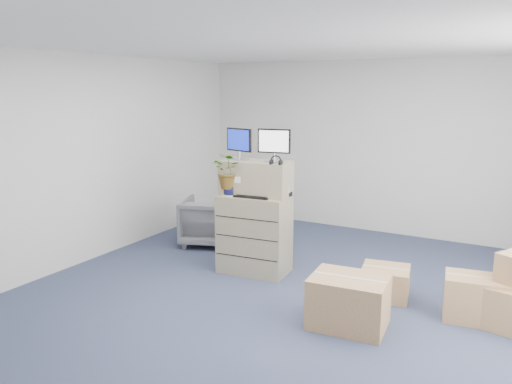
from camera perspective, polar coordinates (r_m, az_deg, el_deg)
ground at (r=5.54m, az=2.43°, el=-13.19°), size 7.00×7.00×0.00m
wall_back at (r=8.37m, az=13.43°, el=4.99°), size 6.00×0.02×2.80m
filing_cabinet_lower at (r=6.42m, az=-0.16°, el=-4.80°), size 0.92×0.62×1.01m
filing_cabinet_upper at (r=6.30m, az=0.01°, el=1.63°), size 0.91×0.52×0.43m
monitor_left at (r=6.32m, az=-1.96°, el=5.70°), size 0.40×0.20×0.40m
monitor_right at (r=6.11m, az=2.07°, el=5.54°), size 0.41×0.19×0.41m
headphones at (r=5.96m, az=2.29°, el=3.54°), size 0.14×0.03×0.14m
keyboard at (r=6.18m, az=-0.37°, el=-0.50°), size 0.47×0.23×0.02m
mouse at (r=6.05m, az=2.53°, el=-0.73°), size 0.10×0.07×0.04m
water_bottle at (r=6.28m, az=1.11°, el=0.80°), size 0.07×0.07×0.26m
phone_dock at (r=6.34m, az=-0.20°, el=0.13°), size 0.07×0.06×0.14m
external_drive at (r=6.26m, az=3.18°, el=-0.22°), size 0.20×0.16×0.05m
tissue_box at (r=6.24m, az=2.74°, el=0.44°), size 0.28×0.22×0.09m
potted_plant at (r=6.26m, az=-2.98°, el=1.86°), size 0.51×0.55×0.44m
office_chair at (r=7.63m, az=-5.41°, el=-3.08°), size 0.96×0.93×0.78m
cardboard_boxes at (r=5.47m, az=19.22°, el=-11.26°), size 2.22×1.49×0.76m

